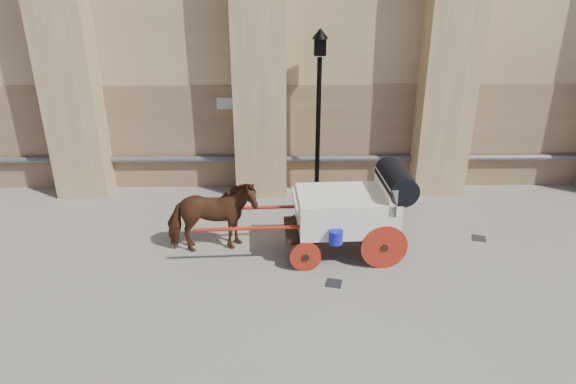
{
  "coord_description": "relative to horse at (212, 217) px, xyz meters",
  "views": [
    {
      "loc": [
        -0.45,
        -10.0,
        5.91
      ],
      "look_at": [
        -0.3,
        0.17,
        1.48
      ],
      "focal_mm": 32.0,
      "sensor_mm": 36.0,
      "label": 1
    }
  ],
  "objects": [
    {
      "name": "drain_grate_near",
      "position": [
        2.61,
        -1.39,
        -0.83
      ],
      "size": [
        0.39,
        0.39,
        0.01
      ],
      "primitive_type": "cube",
      "rotation": [
        0.0,
        0.0,
        -0.25
      ],
      "color": "black",
      "rests_on": "ground"
    },
    {
      "name": "horse",
      "position": [
        0.0,
        0.0,
        0.0
      ],
      "size": [
        2.11,
        1.22,
        1.68
      ],
      "primitive_type": "imported",
      "rotation": [
        0.0,
        0.0,
        1.74
      ],
      "color": "#563118",
      "rests_on": "ground"
    },
    {
      "name": "street_lamp",
      "position": [
        2.55,
        3.16,
        1.6
      ],
      "size": [
        0.43,
        0.43,
        4.55
      ],
      "color": "black",
      "rests_on": "ground"
    },
    {
      "name": "drain_grate_far",
      "position": [
        6.25,
        0.46,
        -0.83
      ],
      "size": [
        0.4,
        0.4,
        0.01
      ],
      "primitive_type": "cube",
      "rotation": [
        0.0,
        0.0,
        -0.32
      ],
      "color": "black",
      "rests_on": "ground"
    },
    {
      "name": "carriage",
      "position": [
        3.11,
        -0.14,
        0.26
      ],
      "size": [
        4.72,
        1.73,
        2.04
      ],
      "rotation": [
        0.0,
        0.0,
        0.05
      ],
      "color": "black",
      "rests_on": "ground"
    },
    {
      "name": "ground",
      "position": [
        1.99,
        -0.24,
        -0.84
      ],
      "size": [
        90.0,
        90.0,
        0.0
      ],
      "primitive_type": "plane",
      "color": "#6C675B",
      "rests_on": "ground"
    }
  ]
}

